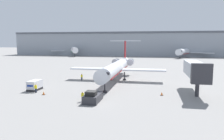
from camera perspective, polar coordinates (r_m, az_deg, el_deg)
name	(u,v)px	position (r m, az deg, el deg)	size (l,w,h in m)	color
ground_plane	(95,103)	(35.05, -4.57, -8.59)	(600.00, 600.00, 0.00)	gray
terminal_building	(141,44)	(152.73, 7.58, 6.79)	(180.00, 16.80, 16.33)	#8C939E
airplane_main	(117,67)	(54.29, 1.38, 0.87)	(23.76, 31.92, 10.01)	silver
pushback_tug	(93,97)	(35.66, -5.04, -7.09)	(2.30, 4.63, 1.96)	#2D2D33
luggage_cart	(35,85)	(46.30, -19.54, -3.80)	(1.77, 3.37, 1.99)	#232326
worker_near_tug	(83,96)	(35.91, -7.69, -6.84)	(0.40, 0.24, 1.64)	#232838
worker_by_wing	(82,77)	(55.31, -7.91, -1.81)	(0.40, 0.24, 1.65)	#232838
worker_on_apron	(36,88)	(44.11, -19.28, -4.49)	(0.40, 0.24, 1.67)	#232838
traffic_cone_left	(44,93)	(42.03, -17.44, -5.77)	(0.52, 0.52, 0.66)	black
traffic_cone_right	(162,94)	(40.70, 12.87, -6.05)	(0.54, 0.54, 0.65)	black
airplane_parked_far_left	(187,51)	(147.32, 18.94, 4.65)	(30.95, 35.32, 10.54)	silver
airplane_parked_far_right	(73,49)	(158.71, -10.14, 5.30)	(28.85, 33.93, 11.21)	white
jet_bridge	(195,70)	(43.46, 20.95, 0.05)	(3.20, 12.83, 6.19)	#2D2D33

